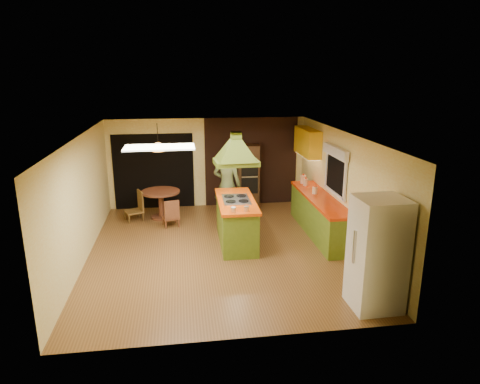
{
  "coord_description": "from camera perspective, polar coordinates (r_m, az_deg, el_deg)",
  "views": [
    {
      "loc": [
        -0.75,
        -8.59,
        3.75
      ],
      "look_at": [
        0.54,
        0.47,
        1.15
      ],
      "focal_mm": 32.0,
      "sensor_mm": 36.0,
      "label": 1
    }
  ],
  "objects": [
    {
      "name": "canister_medium",
      "position": [
        11.05,
        8.76,
        1.3
      ],
      "size": [
        0.15,
        0.15,
        0.17
      ],
      "primitive_type": "cylinder",
      "rotation": [
        0.0,
        0.0,
        0.24
      ],
      "color": "beige",
      "rests_on": "right_counter"
    },
    {
      "name": "right_counter",
      "position": [
        10.27,
        10.55,
        -3.09
      ],
      "size": [
        0.62,
        3.05,
        0.92
      ],
      "color": "olive",
      "rests_on": "ground"
    },
    {
      "name": "range_hood",
      "position": [
        9.16,
        -0.53,
        6.47
      ],
      "size": [
        0.97,
        0.72,
        0.78
      ],
      "rotation": [
        0.0,
        0.0,
        0.05
      ],
      "color": "#556B1A",
      "rests_on": "ceiling_plane"
    },
    {
      "name": "canister_large",
      "position": [
        11.27,
        8.42,
        1.7
      ],
      "size": [
        0.17,
        0.17,
        0.21
      ],
      "primitive_type": "cylinder",
      "rotation": [
        0.0,
        0.0,
        -0.16
      ],
      "color": "#FFEACD",
      "rests_on": "right_counter"
    },
    {
      "name": "ceiling_plane",
      "position": [
        8.71,
        -3.08,
        7.59
      ],
      "size": [
        6.5,
        6.5,
        0.0
      ],
      "primitive_type": "plane",
      "rotation": [
        3.14,
        0.0,
        0.0
      ],
      "color": "silver",
      "rests_on": "room_walls"
    },
    {
      "name": "brick_panel",
      "position": [
        12.25,
        1.51,
        4.07
      ],
      "size": [
        2.64,
        0.03,
        2.5
      ],
      "primitive_type": "cube",
      "color": "#381E14",
      "rests_on": "ground"
    },
    {
      "name": "room_walls",
      "position": [
        8.98,
        -2.96,
        -0.33
      ],
      "size": [
        5.5,
        6.5,
        6.5
      ],
      "color": "#FAF3B3",
      "rests_on": "ground"
    },
    {
      "name": "kitchen_island",
      "position": [
        9.6,
        -0.51,
        -3.86
      ],
      "size": [
        0.85,
        2.04,
        1.02
      ],
      "rotation": [
        0.0,
        0.0,
        -0.02
      ],
      "color": "olive",
      "rests_on": "ground"
    },
    {
      "name": "refrigerator",
      "position": [
        7.24,
        17.84,
        -7.87
      ],
      "size": [
        0.78,
        0.74,
        1.86
      ],
      "primitive_type": "cube",
      "rotation": [
        0.0,
        0.0,
        0.02
      ],
      "color": "white",
      "rests_on": "ground"
    },
    {
      "name": "dining_table",
      "position": [
        11.36,
        -10.5,
        -0.92
      ],
      "size": [
        0.99,
        0.99,
        0.75
      ],
      "rotation": [
        0.0,
        0.0,
        -0.37
      ],
      "color": "brown",
      "rests_on": "ground"
    },
    {
      "name": "chair_left",
      "position": [
        11.36,
        -14.01,
        -1.84
      ],
      "size": [
        0.56,
        0.56,
        0.78
      ],
      "primitive_type": null,
      "rotation": [
        0.0,
        0.0,
        -1.18
      ],
      "color": "brown",
      "rests_on": "ground"
    },
    {
      "name": "wall_oven",
      "position": [
        12.03,
        1.07,
        2.13
      ],
      "size": [
        0.62,
        0.63,
        1.79
      ],
      "rotation": [
        0.0,
        0.0,
        -0.06
      ],
      "color": "#4B2F18",
      "rests_on": "ground"
    },
    {
      "name": "upper_cabinets",
      "position": [
        11.43,
        8.98,
        6.6
      ],
      "size": [
        0.34,
        1.4,
        0.7
      ],
      "primitive_type": "cube",
      "color": "yellow",
      "rests_on": "room_walls"
    },
    {
      "name": "man",
      "position": [
        10.75,
        -1.73,
        0.92
      ],
      "size": [
        0.84,
        0.72,
        1.96
      ],
      "primitive_type": "imported",
      "rotation": [
        0.0,
        0.0,
        2.72
      ],
      "color": "#48542C",
      "rests_on": "ground"
    },
    {
      "name": "window_right",
      "position": [
        9.83,
        12.66,
        3.85
      ],
      "size": [
        0.12,
        1.35,
        1.06
      ],
      "color": "black",
      "rests_on": "room_walls"
    },
    {
      "name": "pendant_lamp",
      "position": [
        11.05,
        -10.86,
        5.93
      ],
      "size": [
        0.37,
        0.37,
        0.21
      ],
      "primitive_type": "cone",
      "rotation": [
        0.0,
        0.0,
        -0.13
      ],
      "color": "#FF9E3F",
      "rests_on": "ceiling_plane"
    },
    {
      "name": "ground",
      "position": [
        9.4,
        -2.85,
        -7.67
      ],
      "size": [
        6.5,
        6.5,
        0.0
      ],
      "primitive_type": "plane",
      "color": "brown",
      "rests_on": "ground"
    },
    {
      "name": "nook_opening",
      "position": [
        12.15,
        -11.42,
        2.7
      ],
      "size": [
        2.2,
        0.03,
        2.1
      ],
      "primitive_type": "cube",
      "color": "black",
      "rests_on": "ground"
    },
    {
      "name": "canister_small",
      "position": [
        10.36,
        9.94,
        0.22
      ],
      "size": [
        0.13,
        0.13,
        0.16
      ],
      "primitive_type": "cylinder",
      "rotation": [
        0.0,
        0.0,
        -0.06
      ],
      "color": "#FFF2CD",
      "rests_on": "right_counter"
    },
    {
      "name": "fluor_panel",
      "position": [
        7.51,
        -10.69,
        5.88
      ],
      "size": [
        1.2,
        0.6,
        0.03
      ],
      "primitive_type": "cube",
      "color": "white",
      "rests_on": "ceiling_plane"
    },
    {
      "name": "chair_near",
      "position": [
        10.78,
        -9.25,
        -2.72
      ],
      "size": [
        0.47,
        0.47,
        0.71
      ],
      "primitive_type": null,
      "rotation": [
        0.0,
        0.0,
        3.39
      ],
      "color": "brown",
      "rests_on": "ground"
    }
  ]
}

